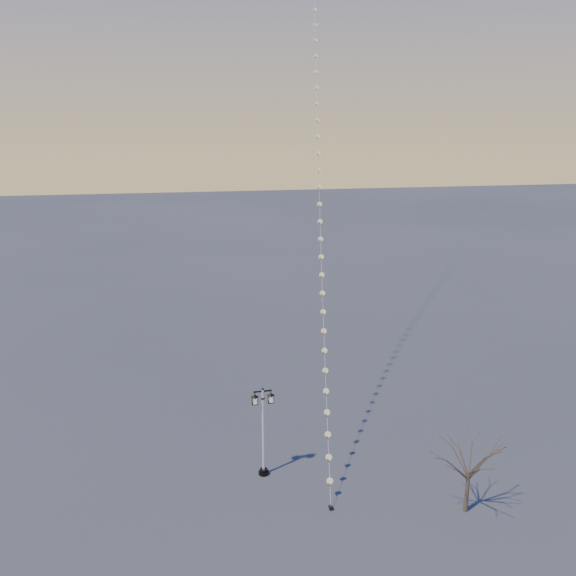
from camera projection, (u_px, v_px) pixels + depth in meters
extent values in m
plane|color=#464747|center=(291.00, 514.00, 26.68)|extent=(300.00, 300.00, 0.00)
cylinder|color=black|center=(264.00, 473.00, 29.82)|extent=(0.55, 0.55, 0.16)
cylinder|color=black|center=(264.00, 470.00, 29.78)|extent=(0.40, 0.40, 0.14)
cylinder|color=white|center=(263.00, 430.00, 29.13)|extent=(0.13, 0.13, 4.65)
cylinder|color=black|center=(263.00, 398.00, 28.66)|extent=(0.20, 0.20, 0.06)
cube|color=black|center=(263.00, 391.00, 28.55)|extent=(0.94, 0.08, 0.06)
sphere|color=black|center=(263.00, 389.00, 28.52)|extent=(0.14, 0.14, 0.14)
pyramid|color=black|center=(255.00, 395.00, 28.50)|extent=(0.44, 0.44, 0.14)
cube|color=beige|center=(255.00, 400.00, 28.58)|extent=(0.26, 0.26, 0.34)
cube|color=black|center=(255.00, 404.00, 28.63)|extent=(0.30, 0.30, 0.04)
pyramid|color=black|center=(271.00, 393.00, 28.68)|extent=(0.44, 0.44, 0.14)
cube|color=beige|center=(271.00, 399.00, 28.76)|extent=(0.26, 0.26, 0.34)
cube|color=black|center=(271.00, 402.00, 28.81)|extent=(0.30, 0.30, 0.04)
cone|color=#4D3D2E|center=(467.00, 491.00, 26.68)|extent=(0.25, 0.25, 2.13)
cylinder|color=black|center=(331.00, 508.00, 27.00)|extent=(0.21, 0.21, 0.21)
cylinder|color=black|center=(331.00, 507.00, 27.00)|extent=(0.03, 0.03, 0.26)
cone|color=orange|center=(318.00, 88.00, 38.59)|extent=(0.08, 0.08, 0.30)
cylinder|color=white|center=(331.00, 498.00, 26.86)|extent=(0.02, 0.02, 0.85)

